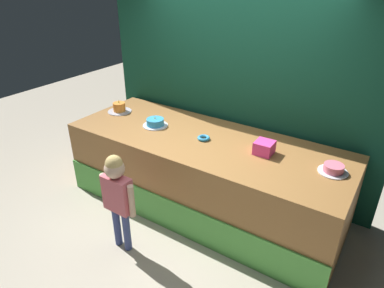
% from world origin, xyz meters
% --- Properties ---
extents(ground_plane, '(12.00, 12.00, 0.00)m').
position_xyz_m(ground_plane, '(0.00, 0.00, 0.00)').
color(ground_plane, '#BCB29E').
extents(stage_platform, '(3.31, 1.23, 0.93)m').
position_xyz_m(stage_platform, '(0.00, 0.60, 0.46)').
color(stage_platform, '#9E6B38').
rests_on(stage_platform, ground_plane).
extents(curtain_backdrop, '(3.71, 0.08, 2.98)m').
position_xyz_m(curtain_backdrop, '(0.00, 1.31, 1.49)').
color(curtain_backdrop, '#144C38').
rests_on(curtain_backdrop, ground_plane).
extents(child_figure, '(0.43, 0.20, 1.12)m').
position_xyz_m(child_figure, '(-0.33, -0.49, 0.72)').
color(child_figure, '#3F4C8C').
rests_on(child_figure, ground_plane).
extents(pink_box, '(0.19, 0.20, 0.14)m').
position_xyz_m(pink_box, '(0.70, 0.66, 1.00)').
color(pink_box, '#F4419F').
rests_on(pink_box, stage_platform).
extents(donut, '(0.14, 0.14, 0.04)m').
position_xyz_m(donut, '(0.00, 0.58, 0.95)').
color(donut, '#3399D8').
rests_on(donut, stage_platform).
extents(cake_left, '(0.32, 0.32, 0.17)m').
position_xyz_m(cake_left, '(-1.40, 0.67, 0.99)').
color(cake_left, silver).
rests_on(cake_left, stage_platform).
extents(cake_center, '(0.31, 0.31, 0.13)m').
position_xyz_m(cake_center, '(-0.70, 0.58, 0.97)').
color(cake_center, silver).
rests_on(cake_center, stage_platform).
extents(cake_right, '(0.28, 0.28, 0.08)m').
position_xyz_m(cake_right, '(1.40, 0.67, 0.97)').
color(cake_right, silver).
rests_on(cake_right, stage_platform).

